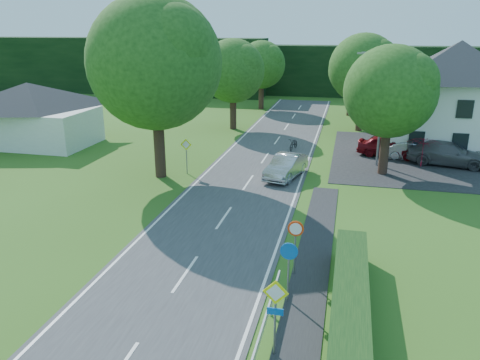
% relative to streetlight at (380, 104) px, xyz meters
% --- Properties ---
extents(road, '(7.00, 80.00, 0.04)m').
position_rel_streetlight_xyz_m(road, '(-8.06, -10.00, -4.44)').
color(road, '#3A393C').
rests_on(road, ground).
extents(parking_pad, '(14.00, 16.00, 0.04)m').
position_rel_streetlight_xyz_m(parking_pad, '(3.94, 3.00, -4.44)').
color(parking_pad, black).
rests_on(parking_pad, ground).
extents(line_edge_left, '(0.12, 80.00, 0.01)m').
position_rel_streetlight_xyz_m(line_edge_left, '(-11.31, -10.00, -4.42)').
color(line_edge_left, white).
rests_on(line_edge_left, road).
extents(line_edge_right, '(0.12, 80.00, 0.01)m').
position_rel_streetlight_xyz_m(line_edge_right, '(-4.81, -10.00, -4.42)').
color(line_edge_right, white).
rests_on(line_edge_right, road).
extents(line_centre, '(0.12, 80.00, 0.01)m').
position_rel_streetlight_xyz_m(line_centre, '(-8.06, -10.00, -4.42)').
color(line_centre, white).
rests_on(line_centre, road).
extents(tree_main, '(9.40, 9.40, 11.64)m').
position_rel_streetlight_xyz_m(tree_main, '(-14.06, -6.00, 1.36)').
color(tree_main, '#1D4514').
rests_on(tree_main, ground).
extents(tree_left_far, '(7.00, 7.00, 8.58)m').
position_rel_streetlight_xyz_m(tree_left_far, '(-13.06, 10.00, -0.17)').
color(tree_left_far, '#1D4514').
rests_on(tree_left_far, ground).
extents(tree_right_far, '(7.40, 7.40, 9.09)m').
position_rel_streetlight_xyz_m(tree_right_far, '(-1.06, 12.00, 0.08)').
color(tree_right_far, '#1D4514').
rests_on(tree_right_far, ground).
extents(tree_left_back, '(6.60, 6.60, 8.07)m').
position_rel_streetlight_xyz_m(tree_left_back, '(-12.56, 22.00, -0.43)').
color(tree_left_back, '#1D4514').
rests_on(tree_left_back, ground).
extents(tree_right_back, '(6.20, 6.20, 7.56)m').
position_rel_streetlight_xyz_m(tree_right_back, '(-2.06, 20.00, -0.68)').
color(tree_right_back, '#1D4514').
rests_on(tree_right_back, ground).
extents(tree_right_mid, '(7.00, 7.00, 8.58)m').
position_rel_streetlight_xyz_m(tree_right_mid, '(0.44, -2.00, -0.17)').
color(tree_right_mid, '#1D4514').
rests_on(tree_right_mid, ground).
extents(treeline_left, '(44.00, 6.00, 8.00)m').
position_rel_streetlight_xyz_m(treeline_left, '(-36.06, 32.00, -0.46)').
color(treeline_left, black).
rests_on(treeline_left, ground).
extents(treeline_right, '(30.00, 5.00, 7.00)m').
position_rel_streetlight_xyz_m(treeline_right, '(-0.06, 36.00, -0.96)').
color(treeline_right, black).
rests_on(treeline_right, ground).
extents(bungalow_left, '(11.00, 6.50, 5.20)m').
position_rel_streetlight_xyz_m(bungalow_left, '(-28.06, 0.00, -1.75)').
color(bungalow_left, silver).
rests_on(bungalow_left, ground).
extents(house_white, '(10.60, 8.40, 8.60)m').
position_rel_streetlight_xyz_m(house_white, '(5.94, 6.00, -0.06)').
color(house_white, white).
rests_on(house_white, ground).
extents(streetlight, '(2.03, 0.18, 8.00)m').
position_rel_streetlight_xyz_m(streetlight, '(0.00, 0.00, 0.00)').
color(streetlight, slate).
rests_on(streetlight, ground).
extents(sign_priority_right, '(0.78, 0.09, 2.59)m').
position_rel_streetlight_xyz_m(sign_priority_right, '(-3.76, -22.02, -2.67)').
color(sign_priority_right, slate).
rests_on(sign_priority_right, ground).
extents(sign_roundabout, '(0.64, 0.08, 2.37)m').
position_rel_streetlight_xyz_m(sign_roundabout, '(-3.76, -19.02, -2.79)').
color(sign_roundabout, slate).
rests_on(sign_roundabout, ground).
extents(sign_speed_limit, '(0.64, 0.11, 2.37)m').
position_rel_streetlight_xyz_m(sign_speed_limit, '(-3.76, -17.03, -2.70)').
color(sign_speed_limit, slate).
rests_on(sign_speed_limit, ground).
extents(sign_priority_left, '(0.78, 0.09, 2.44)m').
position_rel_streetlight_xyz_m(sign_priority_left, '(-12.56, -5.02, -2.75)').
color(sign_priority_left, slate).
rests_on(sign_priority_left, ground).
extents(moving_car, '(2.57, 4.80, 1.50)m').
position_rel_streetlight_xyz_m(moving_car, '(-5.87, -4.34, -3.67)').
color(moving_car, '#ADADB1').
rests_on(moving_car, road).
extents(motorcycle, '(0.93, 1.84, 0.92)m').
position_rel_streetlight_xyz_m(motorcycle, '(-6.26, 3.09, -3.96)').
color(motorcycle, black).
rests_on(motorcycle, road).
extents(parked_car_red, '(4.92, 2.72, 1.58)m').
position_rel_streetlight_xyz_m(parked_car_red, '(1.09, 2.67, -3.63)').
color(parked_car_red, maroon).
rests_on(parked_car_red, parking_pad).
extents(parked_car_silver_a, '(4.10, 1.43, 1.35)m').
position_rel_streetlight_xyz_m(parked_car_silver_a, '(2.75, 2.31, -3.75)').
color(parked_car_silver_a, '#ABABAF').
rests_on(parked_car_silver_a, parking_pad).
extents(parked_car_grey, '(5.97, 3.36, 1.63)m').
position_rel_streetlight_xyz_m(parked_car_grey, '(5.10, 1.27, -3.61)').
color(parked_car_grey, '#57565C').
rests_on(parked_car_grey, parking_pad).
extents(parasol, '(2.87, 2.90, 2.14)m').
position_rel_streetlight_xyz_m(parasol, '(3.23, 0.23, -3.35)').
color(parasol, '#B20E2A').
rests_on(parasol, parking_pad).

